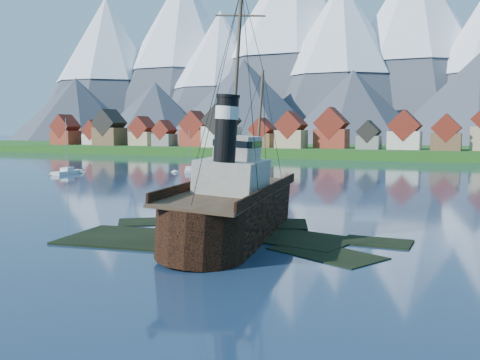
% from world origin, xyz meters
% --- Properties ---
extents(ground, '(1400.00, 1400.00, 0.00)m').
position_xyz_m(ground, '(0.00, 0.00, 0.00)').
color(ground, '#1A2D48').
rests_on(ground, ground).
extents(shoal, '(31.71, 21.24, 1.14)m').
position_xyz_m(shoal, '(1.78, 2.15, -0.35)').
color(shoal, black).
rests_on(shoal, ground).
extents(shore_bank, '(600.00, 80.00, 3.20)m').
position_xyz_m(shore_bank, '(0.00, 170.00, 0.00)').
color(shore_bank, '#184D16').
rests_on(shore_bank, ground).
extents(seawall, '(600.00, 2.50, 2.00)m').
position_xyz_m(seawall, '(0.00, 132.00, 0.00)').
color(seawall, '#3F3D38').
rests_on(seawall, ground).
extents(town, '(250.96, 16.69, 17.30)m').
position_xyz_m(town, '(-33.12, 152.18, 8.99)').
color(town, maroon).
rests_on(town, ground).
extents(mountains, '(965.00, 340.00, 205.00)m').
position_xyz_m(mountains, '(-0.79, 481.26, 89.34)').
color(mountains, '#2D333D').
rests_on(mountains, ground).
extents(tugboat_wreck, '(6.91, 29.77, 23.59)m').
position_xyz_m(tugboat_wreck, '(2.10, 3.88, 2.97)').
color(tugboat_wreck, black).
rests_on(tugboat_wreck, ground).
extents(sailboat_b, '(3.43, 9.24, 13.08)m').
position_xyz_m(sailboat_b, '(-61.98, 50.49, 0.31)').
color(sailboat_b, silver).
rests_on(sailboat_b, ground).
extents(sailboat_c, '(5.59, 8.07, 10.41)m').
position_xyz_m(sailboat_c, '(-40.21, 67.78, 0.23)').
color(sailboat_c, silver).
rests_on(sailboat_c, ground).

